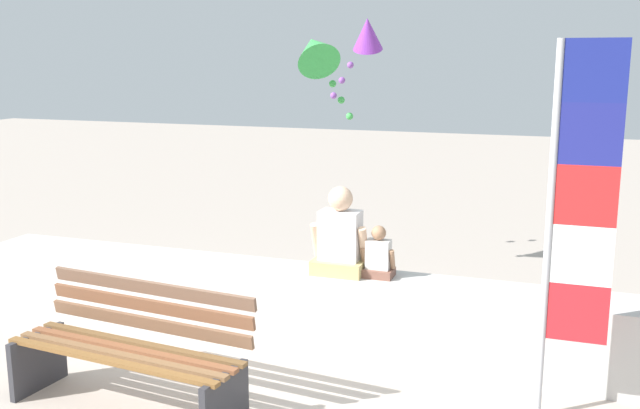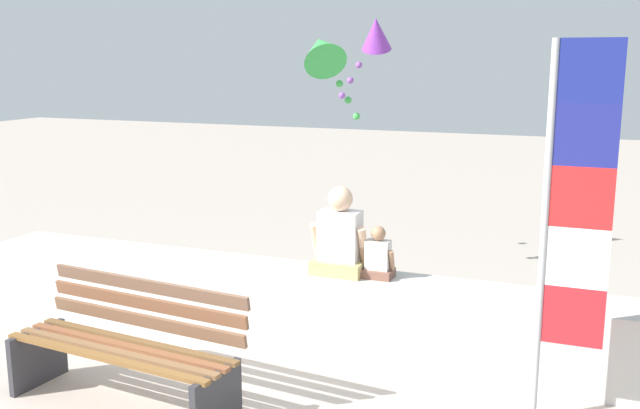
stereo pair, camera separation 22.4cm
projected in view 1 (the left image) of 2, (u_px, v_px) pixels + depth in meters
The scene contains 8 objects.
ground_plane at pixel (217, 404), 5.32m from camera, with size 40.00×40.00×0.00m, color #B1A396.
seawall_ledge at pixel (284, 304), 6.46m from camera, with size 6.10×0.57×0.67m, color beige.
park_bench at pixel (132, 351), 5.21m from camera, with size 1.84×0.78×0.88m.
person_adult at pixel (340, 239), 6.21m from camera, with size 0.50×0.36×0.76m.
person_child at pixel (378, 257), 6.13m from camera, with size 0.29×0.21×0.44m.
flag_banner at pixel (573, 210), 4.79m from camera, with size 0.44×0.05×2.62m.
kite_green at pixel (316, 51), 7.84m from camera, with size 0.73×0.76×1.07m.
kite_purple at pixel (367, 35), 8.50m from camera, with size 0.65×0.54×1.00m.
Camera 1 is at (2.37, -4.38, 2.49)m, focal length 40.70 mm.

